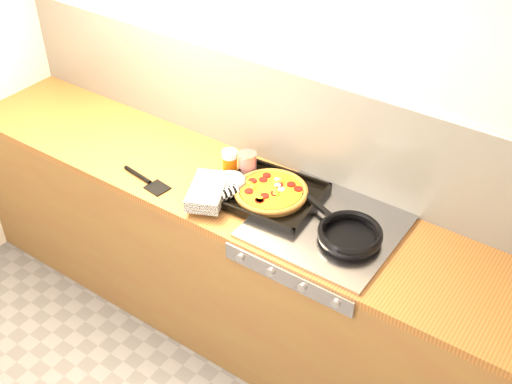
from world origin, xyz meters
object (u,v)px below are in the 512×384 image
Objects in this scene: frying_pan at (349,234)px; juice_glass at (230,162)px; tomato_can at (248,164)px; pizza_on_tray at (254,191)px.

juice_glass reaches higher than frying_pan.
tomato_can is at bearing 22.82° from juice_glass.
juice_glass is (-0.69, 0.11, 0.02)m from frying_pan.
pizza_on_tray is at bearing -45.84° from tomato_can.
tomato_can is (-0.13, 0.14, 0.02)m from pizza_on_tray.
pizza_on_tray is 4.68× the size of juice_glass.
frying_pan is (0.48, -0.01, -0.01)m from pizza_on_tray.
frying_pan is 0.70m from juice_glass.
pizza_on_tray is 0.24m from juice_glass.
juice_glass is at bearing -157.18° from tomato_can.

